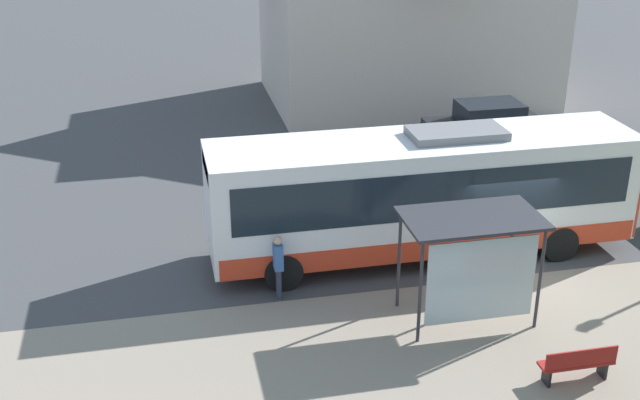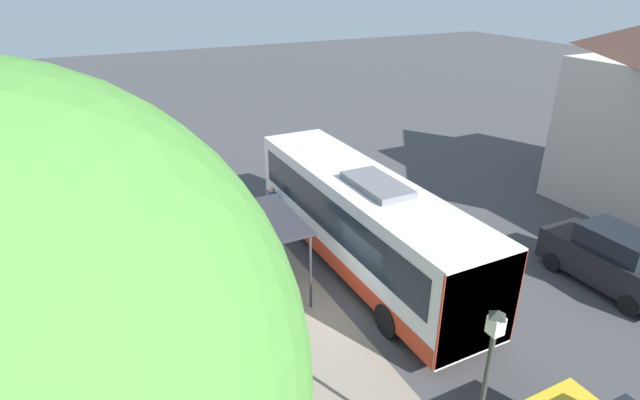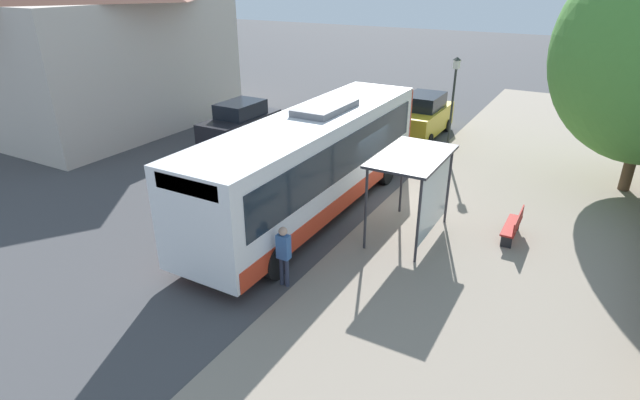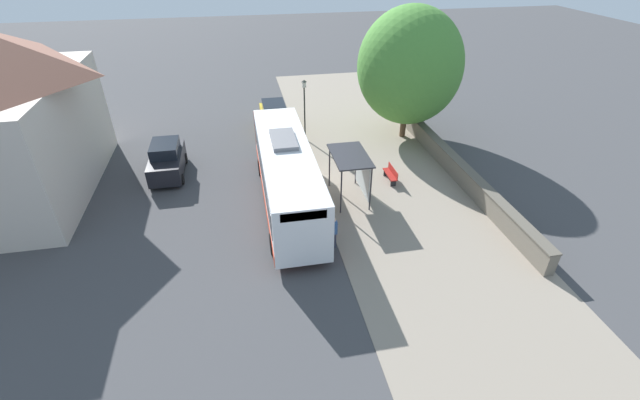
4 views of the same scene
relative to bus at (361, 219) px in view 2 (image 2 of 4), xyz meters
name	(u,v)px [view 2 (image 2 of 4)]	position (x,y,z in m)	size (l,w,h in m)	color
ground_plane	(342,310)	(-1.83, -1.99, -1.85)	(120.00, 120.00, 0.00)	#424244
sidewalk_plaza	(198,355)	(-6.33, -1.99, -1.84)	(9.00, 44.00, 0.02)	gray
stone_wall	(25,389)	(-10.38, -1.99, -1.24)	(0.60, 20.00, 1.21)	#6B6356
bus	(361,219)	(0.00, 0.00, 0.00)	(2.70, 11.56, 3.57)	white
bus_shelter	(262,232)	(-3.59, 0.03, 0.37)	(1.88, 3.19, 2.66)	#2D2D33
pedestrian	(273,203)	(-1.60, 4.25, -0.84)	(0.34, 0.23, 1.72)	#2D3347
bench	(190,327)	(-6.35, -1.31, -1.37)	(0.40, 1.61, 0.88)	maroon
street_lamp_near	(484,388)	(-2.29, -8.17, 0.71)	(0.28, 0.28, 4.32)	#2D332D
shade_tree	(18,390)	(-9.34, -7.42, 3.20)	(7.02, 7.02, 8.92)	brown
parked_car_far_lane	(611,259)	(6.75, -4.73, -0.86)	(1.95, 4.30, 2.04)	black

